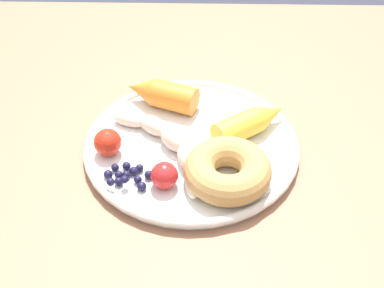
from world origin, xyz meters
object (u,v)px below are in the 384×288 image
Objects in this scene: plate at (192,146)px; carrot_yellow at (252,122)px; carrot_orange at (162,94)px; tomato_mid at (165,175)px; blueberry_pile at (128,175)px; tomato_near at (108,142)px; donut at (228,170)px; dining_table at (201,179)px; banana at (169,142)px.

plate is 0.09m from carrot_yellow.
tomato_mid is at bearing 95.06° from carrot_orange.
tomato_near is at bearing -58.02° from blueberry_pile.
dining_table is at bearing -72.76° from donut.
tomato_near is (0.03, -0.05, 0.01)m from blueberry_pile.
carrot_orange is 1.03× the size of donut.
blueberry_pile is 0.06m from tomato_near.
carrot_orange reaches higher than plate.
blueberry_pile reaches higher than plate.
carrot_yellow is 1.80× the size of blueberry_pile.
donut reaches higher than tomato_near.
banana is 1.47× the size of carrot_yellow.
banana is 0.10m from carrot_orange.
carrot_yellow is at bearing -149.36° from blueberry_pile.
blueberry_pile is at bearing 77.89° from carrot_orange.
dining_table is 0.17m from donut.
banana is 0.07m from tomato_mid.
plate is at bearing 118.32° from carrot_orange.
banana is 0.12m from carrot_yellow.
carrot_orange is at bearing -102.11° from blueberry_pile.
tomato_near is (0.08, 0.01, 0.01)m from banana.
carrot_yellow is (-0.08, -0.03, 0.02)m from plate.
banana is 0.10m from donut.
dining_table is 0.11m from plate.
donut is 0.16m from tomato_near.
donut reaches higher than dining_table.
tomato_mid is at bearing 168.54° from blueberry_pile.
tomato_mid is (0.04, 0.12, 0.12)m from dining_table.
blueberry_pile is at bearing 121.98° from tomato_near.
plate is 2.66× the size of donut.
banana is 1.52× the size of donut.
plate reaches higher than dining_table.
banana reaches higher than plate.
tomato_near is (0.11, 0.02, 0.02)m from plate.
plate is at bearing 71.64° from dining_table.
banana reaches higher than blueberry_pile.
tomato_mid is (0.03, 0.08, 0.02)m from plate.
dining_table is 4.15× the size of plate.
banana is at bearing 99.30° from carrot_orange.
carrot_orange is (0.05, -0.09, 0.02)m from plate.
plate is at bearing -159.33° from banana.
carrot_orange reaches higher than donut.
carrot_yellow is 3.28× the size of tomato_mid.
tomato_mid reaches higher than dining_table.
carrot_orange reaches higher than tomato_mid.
carrot_orange reaches higher than dining_table.
dining_table is 0.15m from carrot_orange.
tomato_near is 1.07× the size of tomato_mid.
carrot_yellow reaches higher than plate.
tomato_near reaches higher than dining_table.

